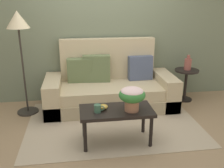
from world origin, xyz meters
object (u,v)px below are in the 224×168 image
object	(u,v)px
table_vase	(188,64)
potted_plant	(132,96)
snack_bowl	(103,107)
floor_lamp	(19,31)
side_table	(186,79)
coffee_mug	(98,108)
coffee_table	(116,114)
couch	(110,88)

from	to	relation	value
table_vase	potted_plant	bearing A→B (deg)	-134.93
table_vase	snack_bowl	bearing A→B (deg)	-143.60
floor_lamp	table_vase	bearing A→B (deg)	3.06
potted_plant	snack_bowl	size ratio (longest dim) A/B	2.76
side_table	snack_bowl	size ratio (longest dim) A/B	4.86
side_table	floor_lamp	xyz separation A→B (m)	(-2.85, -0.15, 0.95)
coffee_mug	snack_bowl	size ratio (longest dim) A/B	1.10
coffee_table	side_table	bearing A→B (deg)	40.03
table_vase	couch	bearing A→B (deg)	-177.50
floor_lamp	snack_bowl	bearing A→B (deg)	-43.27
coffee_table	snack_bowl	size ratio (longest dim) A/B	7.79
coffee_table	couch	bearing A→B (deg)	86.27
side_table	coffee_mug	xyz separation A→B (m)	(-1.76, -1.32, 0.12)
couch	potted_plant	xyz separation A→B (m)	(0.11, -1.28, 0.35)
table_vase	floor_lamp	bearing A→B (deg)	-176.94
coffee_mug	table_vase	xyz separation A→B (m)	(1.77, 1.33, 0.18)
coffee_table	side_table	distance (m)	1.98
floor_lamp	snack_bowl	size ratio (longest dim) A/B	13.65
floor_lamp	coffee_mug	world-z (taller)	floor_lamp
couch	coffee_mug	distance (m)	1.32
potted_plant	couch	bearing A→B (deg)	94.91
side_table	floor_lamp	distance (m)	3.01
snack_bowl	potted_plant	bearing A→B (deg)	-14.17
floor_lamp	coffee_mug	bearing A→B (deg)	-47.18
potted_plant	table_vase	size ratio (longest dim) A/B	1.24
snack_bowl	table_vase	size ratio (longest dim) A/B	0.45
coffee_table	coffee_mug	distance (m)	0.27
coffee_mug	snack_bowl	bearing A→B (deg)	45.17
coffee_table	floor_lamp	xyz separation A→B (m)	(-1.33, 1.13, 0.94)
potted_plant	coffee_mug	bearing A→B (deg)	178.29
snack_bowl	table_vase	world-z (taller)	table_vase
couch	coffee_mug	xyz separation A→B (m)	(-0.32, -1.26, 0.19)
coffee_mug	snack_bowl	distance (m)	0.11
coffee_table	potted_plant	world-z (taller)	potted_plant
floor_lamp	table_vase	distance (m)	2.94
side_table	potted_plant	size ratio (longest dim) A/B	1.76
potted_plant	coffee_mug	world-z (taller)	potted_plant
potted_plant	table_vase	distance (m)	1.89
side_table	coffee_mug	world-z (taller)	side_table
couch	snack_bowl	bearing A→B (deg)	-101.81
couch	table_vase	xyz separation A→B (m)	(1.45, 0.06, 0.37)
coffee_table	side_table	world-z (taller)	side_table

